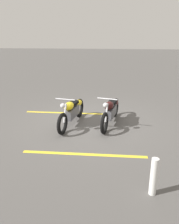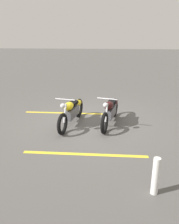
{
  "view_description": "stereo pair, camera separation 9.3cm",
  "coord_description": "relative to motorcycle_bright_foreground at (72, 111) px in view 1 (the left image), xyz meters",
  "views": [
    {
      "loc": [
        7.55,
        0.58,
        3.05
      ],
      "look_at": [
        0.82,
        0.0,
        0.65
      ],
      "focal_mm": 38.1,
      "sensor_mm": 36.0,
      "label": 1
    },
    {
      "loc": [
        7.56,
        0.49,
        3.05
      ],
      "look_at": [
        0.82,
        0.0,
        0.65
      ],
      "focal_mm": 38.1,
      "sensor_mm": 36.0,
      "label": 2
    }
  ],
  "objects": [
    {
      "name": "ground_plane",
      "position": [
        -0.24,
        0.63,
        -0.46
      ],
      "size": [
        60.0,
        60.0,
        0.0
      ],
      "primitive_type": "plane",
      "color": "#514F4C"
    },
    {
      "name": "motorcycle_bright_foreground",
      "position": [
        0.0,
        0.0,
        0.0
      ],
      "size": [
        2.2,
        0.71,
        1.04
      ],
      "rotation": [
        0.0,
        0.0,
        -0.21
      ],
      "color": "black",
      "rests_on": "ground"
    },
    {
      "name": "motorcycle_dark_foreground",
      "position": [
        -0.16,
        1.27,
        0.0
      ],
      "size": [
        2.2,
        0.74,
        1.04
      ],
      "rotation": [
        0.0,
        0.0,
        -0.23
      ],
      "color": "black",
      "rests_on": "ground"
    },
    {
      "name": "bollard_post",
      "position": [
        3.4,
        2.09,
        -0.07
      ],
      "size": [
        0.14,
        0.14,
        0.78
      ],
      "primitive_type": "cylinder",
      "color": "white",
      "rests_on": "ground"
    },
    {
      "name": "parking_stripe_near",
      "position": [
        -1.06,
        -0.34,
        -0.46
      ],
      "size": [
        0.14,
        3.2,
        0.01
      ],
      "primitive_type": "cube",
      "rotation": [
        0.0,
        0.0,
        1.56
      ],
      "color": "yellow",
      "rests_on": "ground"
    },
    {
      "name": "parking_stripe_mid",
      "position": [
        1.99,
        0.61,
        -0.46
      ],
      "size": [
        0.14,
        3.2,
        0.01
      ],
      "primitive_type": "cube",
      "rotation": [
        0.0,
        0.0,
        1.56
      ],
      "color": "yellow",
      "rests_on": "ground"
    }
  ]
}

